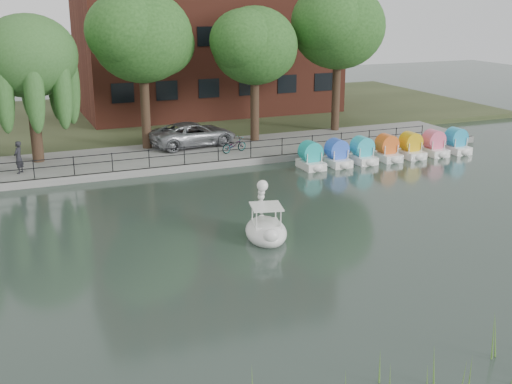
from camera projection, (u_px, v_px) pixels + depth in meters
ground_plane at (284, 255)px, 24.28m from camera, size 120.00×120.00×0.00m
promenade at (172, 156)px, 38.36m from camera, size 40.00×6.00×0.40m
kerb at (186, 168)px, 35.76m from camera, size 40.00×0.25×0.40m
land_strip at (125, 118)px, 50.74m from camera, size 60.00×22.00×0.36m
railing at (184, 151)px, 35.66m from camera, size 32.00×0.05×1.00m
willow_mid at (28, 57)px, 34.74m from camera, size 5.32×5.32×8.15m
broadleaf_center at (142, 37)px, 37.76m from camera, size 6.00×6.00×9.25m
broadleaf_right at (255, 46)px, 40.08m from camera, size 5.40×5.40×8.32m
broadleaf_far at (338, 27)px, 43.04m from camera, size 6.30×6.30×9.71m
minivan at (193, 132)px, 39.92m from camera, size 3.72×6.56×1.73m
bicycle at (234, 144)px, 38.42m from camera, size 1.05×1.82×1.00m
pedestrian at (18, 155)px, 33.71m from camera, size 0.77×0.86×1.98m
swan_boat at (266, 227)px, 25.81m from camera, size 2.20×2.92×2.21m
pedal_boat_row at (387, 150)px, 38.22m from camera, size 11.35×1.70×1.40m
reed_bank at (511, 353)px, 16.44m from camera, size 24.00×2.40×1.20m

